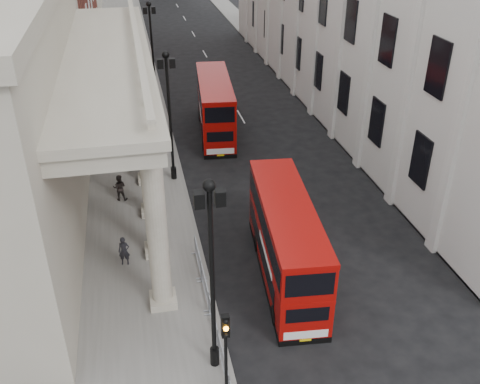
{
  "coord_description": "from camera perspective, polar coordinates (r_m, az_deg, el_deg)",
  "views": [
    {
      "loc": [
        -2.75,
        -11.0,
        16.56
      ],
      "look_at": [
        2.14,
        12.12,
        3.14
      ],
      "focal_mm": 40.0,
      "sensor_mm": 36.0,
      "label": 1
    }
  ],
  "objects": [
    {
      "name": "sidewalk_east",
      "position": [
        47.09,
        9.17,
        8.7
      ],
      "size": [
        3.0,
        140.0,
        0.12
      ],
      "primitive_type": "cube",
      "color": "slate",
      "rests_on": "ground"
    },
    {
      "name": "pedestrian_b",
      "position": [
        32.9,
        -12.73,
        0.46
      ],
      "size": [
        0.9,
        0.76,
        1.65
      ],
      "primitive_type": "imported",
      "rotation": [
        0.0,
        0.0,
        2.97
      ],
      "color": "black",
      "rests_on": "sidewalk_west"
    },
    {
      "name": "pedestrian_a",
      "position": [
        27.33,
        -12.26,
        -6.18
      ],
      "size": [
        0.61,
        0.44,
        1.54
      ],
      "primitive_type": "imported",
      "rotation": [
        0.0,
        0.0,
        -0.13
      ],
      "color": "black",
      "rests_on": "sidewalk_west"
    },
    {
      "name": "traffic_light",
      "position": [
        18.83,
        -1.53,
        -16.02
      ],
      "size": [
        0.28,
        0.33,
        4.3
      ],
      "color": "black",
      "rests_on": "sidewalk_west"
    },
    {
      "name": "kerb",
      "position": [
        44.27,
        -7.64,
        7.46
      ],
      "size": [
        0.2,
        140.0,
        0.14
      ],
      "primitive_type": "cube",
      "color": "slate",
      "rests_on": "ground"
    },
    {
      "name": "pedestrian_c",
      "position": [
        37.55,
        -11.66,
        4.53
      ],
      "size": [
        1.05,
        0.89,
        1.83
      ],
      "primitive_type": "imported",
      "rotation": [
        0.0,
        0.0,
        5.86
      ],
      "color": "black",
      "rests_on": "sidewalk_west"
    },
    {
      "name": "lamp_post_mid",
      "position": [
        33.18,
        -7.55,
        8.79
      ],
      "size": [
        1.05,
        0.44,
        8.32
      ],
      "color": "black",
      "rests_on": "sidewalk_west"
    },
    {
      "name": "lamp_post_north",
      "position": [
        48.47,
        -9.38,
        15.31
      ],
      "size": [
        1.05,
        0.44,
        8.32
      ],
      "color": "black",
      "rests_on": "sidewalk_west"
    },
    {
      "name": "lamp_post_south",
      "position": [
        19.11,
        -3.03,
        -8.01
      ],
      "size": [
        1.05,
        0.44,
        8.32
      ],
      "color": "black",
      "rests_on": "sidewalk_west"
    },
    {
      "name": "sidewalk_west",
      "position": [
        44.19,
        -11.47,
        7.07
      ],
      "size": [
        6.0,
        140.0,
        0.12
      ],
      "primitive_type": "cube",
      "color": "slate",
      "rests_on": "ground"
    },
    {
      "name": "bus_near",
      "position": [
        25.47,
        4.93,
        -5.07
      ],
      "size": [
        3.13,
        9.57,
        4.06
      ],
      "rotation": [
        0.0,
        0.0,
        -0.09
      ],
      "color": "#970907",
      "rests_on": "ground"
    },
    {
      "name": "bus_far",
      "position": [
        41.31,
        -2.68,
        9.21
      ],
      "size": [
        3.27,
        9.91,
        4.2
      ],
      "rotation": [
        0.0,
        0.0,
        -0.1
      ],
      "color": "#9A0A07",
      "rests_on": "ground"
    }
  ]
}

